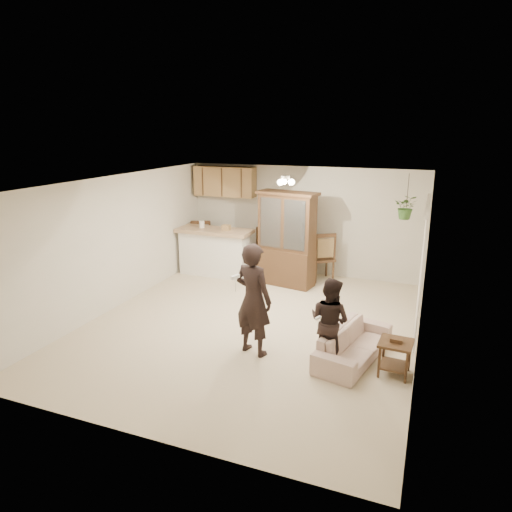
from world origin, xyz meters
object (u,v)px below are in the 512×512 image
(chair_hutch_left, at_px, (260,260))
(child, at_px, (330,320))
(adult, at_px, (253,298))
(china_hutch, at_px, (287,240))
(sofa, at_px, (354,336))
(chair_bar, at_px, (201,256))
(side_table, at_px, (395,357))
(chair_hutch_right, at_px, (321,266))

(chair_hutch_left, bearing_deg, child, -45.84)
(adult, xyz_separation_m, china_hutch, (-0.48, 3.20, 0.11))
(sofa, bearing_deg, chair_hutch_left, 51.51)
(chair_bar, bearing_deg, sofa, -60.66)
(sofa, height_order, chair_hutch_left, chair_hutch_left)
(sofa, height_order, side_table, sofa)
(adult, bearing_deg, chair_hutch_left, -53.98)
(child, relative_size, chair_hutch_left, 1.31)
(side_table, distance_m, chair_hutch_right, 4.15)
(adult, relative_size, chair_hutch_left, 1.75)
(adult, height_order, side_table, adult)
(child, height_order, side_table, child)
(child, distance_m, chair_hutch_left, 4.53)
(sofa, height_order, chair_bar, chair_bar)
(side_table, xyz_separation_m, chair_hutch_left, (-3.44, 3.76, 0.03))
(adult, distance_m, chair_hutch_left, 4.15)
(adult, distance_m, child, 1.17)
(child, distance_m, chair_bar, 5.21)
(sofa, xyz_separation_m, chair_bar, (-4.24, 3.19, -0.04))
(adult, relative_size, child, 1.33)
(china_hutch, bearing_deg, side_table, -40.67)
(adult, height_order, china_hutch, china_hutch)
(china_hutch, height_order, side_table, china_hutch)
(china_hutch, height_order, chair_bar, china_hutch)
(adult, distance_m, side_table, 2.18)
(side_table, xyz_separation_m, chair_bar, (-4.85, 3.43, 0.07))
(chair_hutch_right, bearing_deg, side_table, 83.50)
(adult, height_order, child, adult)
(adult, xyz_separation_m, chair_hutch_right, (0.16, 3.79, -0.58))
(child, distance_m, side_table, 1.03)
(china_hutch, xyz_separation_m, chair_bar, (-2.29, 0.34, -0.69))
(sofa, height_order, child, child)
(sofa, distance_m, chair_hutch_left, 4.52)
(adult, bearing_deg, side_table, -160.26)
(adult, bearing_deg, chair_hutch_right, -75.80)
(side_table, relative_size, chair_bar, 0.48)
(side_table, bearing_deg, adult, -176.89)
(adult, distance_m, chair_bar, 4.54)
(child, bearing_deg, sofa, -124.07)
(side_table, bearing_deg, chair_bar, 144.71)
(chair_hutch_left, bearing_deg, adult, -60.09)
(adult, relative_size, side_table, 3.28)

